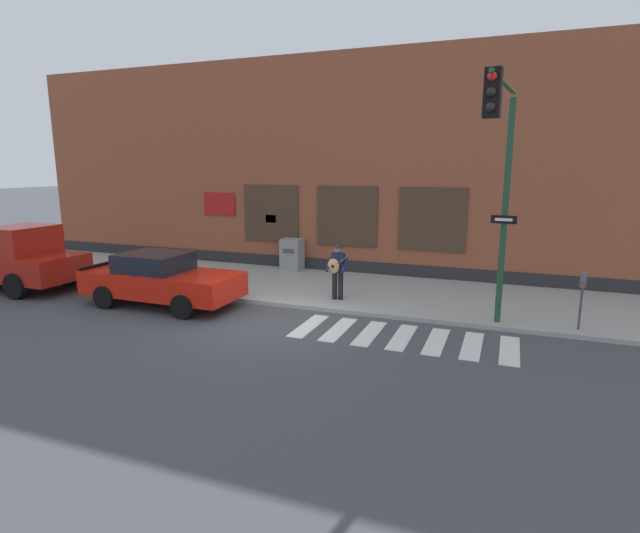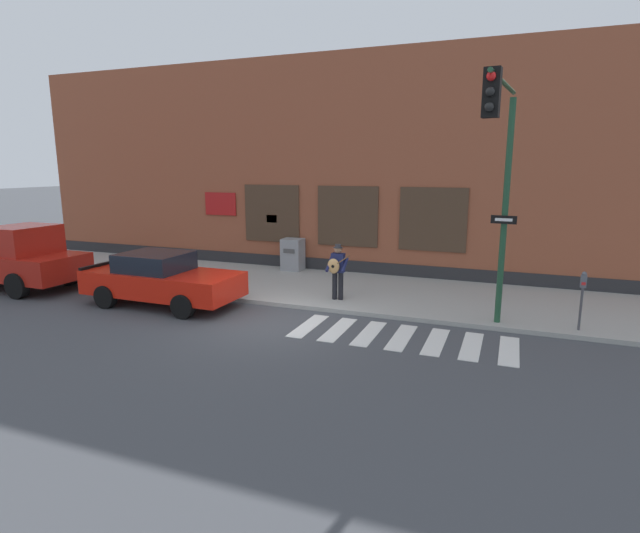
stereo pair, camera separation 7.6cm
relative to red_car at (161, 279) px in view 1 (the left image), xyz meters
name	(u,v)px [view 1 (the left image)]	position (x,y,z in m)	size (l,w,h in m)	color
ground_plane	(273,322)	(3.74, -0.29, -0.77)	(160.00, 160.00, 0.00)	#424449
sidewalk	(324,288)	(3.74, 3.45, -0.71)	(28.00, 4.86, 0.12)	#9E9E99
building_backdrop	(363,167)	(3.74, 7.88, 3.19)	(28.00, 4.06, 7.93)	brown
crosswalk	(402,337)	(7.13, -0.28, -0.76)	(5.20, 1.90, 0.01)	silver
red_car	(161,279)	(0.00, 0.00, 0.00)	(4.62, 2.02, 1.53)	red
red_truck	(10,257)	(-5.96, -0.06, 0.29)	(5.42, 2.21, 2.10)	#AD1E14
busker	(337,268)	(4.70, 1.99, 0.28)	(0.71, 0.53, 1.64)	black
traffic_light	(501,166)	(9.06, 0.26, 3.21)	(0.78, 3.27, 5.62)	#1E472D
parking_meter	(582,291)	(11.04, 1.47, 0.29)	(0.13, 0.11, 1.44)	#47474C
utility_box	(292,254)	(1.72, 5.43, -0.06)	(0.76, 0.68, 1.19)	gray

